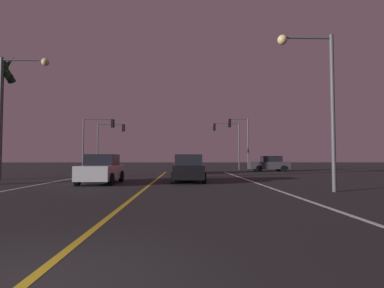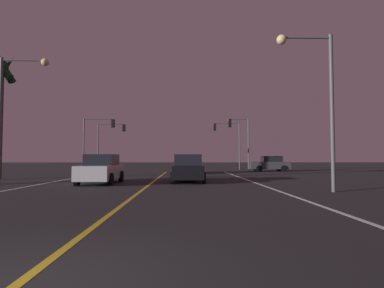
{
  "view_description": "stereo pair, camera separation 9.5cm",
  "coord_description": "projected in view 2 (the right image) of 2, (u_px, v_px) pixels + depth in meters",
  "views": [
    {
      "loc": [
        1.87,
        -3.32,
        1.49
      ],
      "look_at": [
        2.57,
        22.32,
        2.65
      ],
      "focal_mm": 28.81,
      "sensor_mm": 36.0,
      "label": 1
    },
    {
      "loc": [
        1.97,
        -3.32,
        1.49
      ],
      "look_at": [
        2.57,
        22.32,
        2.65
      ],
      "focal_mm": 28.81,
      "sensor_mm": 36.0,
      "label": 2
    }
  ],
  "objects": [
    {
      "name": "palm_tree_left_mid",
      "position": [
        1.0,
        79.0,
        21.64
      ],
      "size": [
        2.09,
        2.03,
        8.85
      ],
      "color": "#473826",
      "rests_on": "ground"
    },
    {
      "name": "car_ahead_far",
      "position": [
        184.0,
        165.0,
        29.36
      ],
      "size": [
        2.02,
        4.3,
        1.7
      ],
      "rotation": [
        0.0,
        0.0,
        1.57
      ],
      "color": "black",
      "rests_on": "ground"
    },
    {
      "name": "lane_edge_right",
      "position": [
        271.0,
        188.0,
        15.05
      ],
      "size": [
        0.16,
        35.44,
        0.01
      ],
      "primitive_type": "cube",
      "color": "silver",
      "rests_on": "ground"
    },
    {
      "name": "street_lamp_right_near",
      "position": [
        317.0,
        89.0,
        13.65
      ],
      "size": [
        2.52,
        0.44,
        7.01
      ],
      "rotation": [
        0.0,
        0.0,
        3.14
      ],
      "color": "#4C4C51",
      "rests_on": "ground"
    },
    {
      "name": "traffic_light_far_right",
      "position": [
        227.0,
        135.0,
        38.96
      ],
      "size": [
        3.45,
        0.36,
        5.9
      ],
      "rotation": [
        0.0,
        0.0,
        3.14
      ],
      "color": "#4C4C51",
      "rests_on": "ground"
    },
    {
      "name": "street_lamp_left_mid",
      "position": [
        13.0,
        102.0,
        17.47
      ],
      "size": [
        2.76,
        0.44,
        7.22
      ],
      "color": "#4C4C51",
      "rests_on": "ground"
    },
    {
      "name": "lane_center_divider",
      "position": [
        144.0,
        189.0,
        14.9
      ],
      "size": [
        0.16,
        35.44,
        0.01
      ],
      "primitive_type": "cube",
      "color": "gold",
      "rests_on": "ground"
    },
    {
      "name": "traffic_light_near_left",
      "position": [
        99.0,
        132.0,
        33.12
      ],
      "size": [
        3.43,
        0.36,
        5.71
      ],
      "color": "#4C4C51",
      "rests_on": "ground"
    },
    {
      "name": "car_oncoming",
      "position": [
        101.0,
        169.0,
        17.94
      ],
      "size": [
        2.02,
        4.3,
        1.7
      ],
      "rotation": [
        0.0,
        0.0,
        -1.57
      ],
      "color": "black",
      "rests_on": "ground"
    },
    {
      "name": "lane_edge_left",
      "position": [
        15.0,
        189.0,
        14.76
      ],
      "size": [
        0.16,
        35.44,
        0.01
      ],
      "primitive_type": "cube",
      "color": "silver",
      "rests_on": "ground"
    },
    {
      "name": "traffic_light_far_left",
      "position": [
        111.0,
        136.0,
        38.62
      ],
      "size": [
        3.51,
        0.36,
        5.76
      ],
      "color": "#4C4C51",
      "rests_on": "ground"
    },
    {
      "name": "traffic_light_near_right",
      "position": [
        239.0,
        133.0,
        33.48
      ],
      "size": [
        2.33,
        0.36,
        5.78
      ],
      "rotation": [
        0.0,
        0.0,
        3.14
      ],
      "color": "#4C4C51",
      "rests_on": "ground"
    },
    {
      "name": "car_lead_same_lane",
      "position": [
        188.0,
        169.0,
        19.01
      ],
      "size": [
        2.02,
        4.3,
        1.7
      ],
      "rotation": [
        0.0,
        0.0,
        1.57
      ],
      "color": "black",
      "rests_on": "ground"
    },
    {
      "name": "car_crossing_side",
      "position": [
        270.0,
        164.0,
        34.25
      ],
      "size": [
        4.3,
        2.02,
        1.7
      ],
      "rotation": [
        0.0,
        0.0,
        3.14
      ],
      "color": "black",
      "rests_on": "ground"
    }
  ]
}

